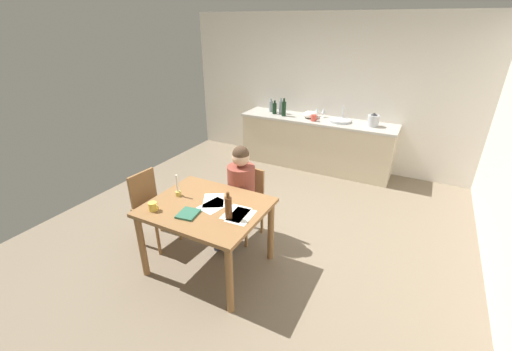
{
  "coord_description": "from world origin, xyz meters",
  "views": [
    {
      "loc": [
        1.66,
        -3.2,
        2.45
      ],
      "look_at": [
        0.08,
        -0.21,
        0.85
      ],
      "focal_mm": 23.05,
      "sensor_mm": 36.0,
      "label": 1
    }
  ],
  "objects_px": {
    "chair_at_table": "(246,199)",
    "sink_unit": "(340,121)",
    "wine_glass_by_kettle": "(317,110)",
    "dining_table": "(207,215)",
    "wine_bottle_on_table": "(228,207)",
    "coffee_mug": "(153,206)",
    "teacup_on_counter": "(314,118)",
    "chair_side_empty": "(152,205)",
    "bottle_vinegar": "(275,108)",
    "bottle_wine_red": "(281,107)",
    "bottle_oil": "(271,106)",
    "wine_glass_near_sink": "(323,111)",
    "book_magazine": "(188,214)",
    "bottle_sauce": "(284,108)",
    "candlestick": "(178,190)",
    "stovetop_kettle": "(373,120)",
    "person_seated": "(238,190)",
    "mixing_bowl": "(310,115)"
  },
  "relations": [
    {
      "from": "dining_table",
      "to": "candlestick",
      "type": "xyz_separation_m",
      "value": [
        -0.38,
        0.03,
        0.18
      ]
    },
    {
      "from": "mixing_bowl",
      "to": "wine_glass_by_kettle",
      "type": "relative_size",
      "value": 1.71
    },
    {
      "from": "sink_unit",
      "to": "bottle_vinegar",
      "type": "xyz_separation_m",
      "value": [
        -1.21,
        -0.03,
        0.08
      ]
    },
    {
      "from": "wine_bottle_on_table",
      "to": "sink_unit",
      "type": "height_order",
      "value": "sink_unit"
    },
    {
      "from": "dining_table",
      "to": "book_magazine",
      "type": "xyz_separation_m",
      "value": [
        -0.05,
        -0.22,
        0.12
      ]
    },
    {
      "from": "wine_bottle_on_table",
      "to": "bottle_wine_red",
      "type": "height_order",
      "value": "bottle_wine_red"
    },
    {
      "from": "bottle_sauce",
      "to": "mixing_bowl",
      "type": "relative_size",
      "value": 1.19
    },
    {
      "from": "coffee_mug",
      "to": "teacup_on_counter",
      "type": "xyz_separation_m",
      "value": [
        0.51,
        3.31,
        0.15
      ]
    },
    {
      "from": "bottle_sauce",
      "to": "teacup_on_counter",
      "type": "xyz_separation_m",
      "value": [
        0.58,
        -0.07,
        -0.08
      ]
    },
    {
      "from": "dining_table",
      "to": "wine_bottle_on_table",
      "type": "bearing_deg",
      "value": -14.86
    },
    {
      "from": "candlestick",
      "to": "teacup_on_counter",
      "type": "xyz_separation_m",
      "value": [
        0.48,
        2.96,
        0.12
      ]
    },
    {
      "from": "chair_side_empty",
      "to": "stovetop_kettle",
      "type": "distance_m",
      "value": 3.64
    },
    {
      "from": "wine_bottle_on_table",
      "to": "wine_glass_by_kettle",
      "type": "distance_m",
      "value": 3.39
    },
    {
      "from": "wine_bottle_on_table",
      "to": "bottle_oil",
      "type": "bearing_deg",
      "value": 108.89
    },
    {
      "from": "bottle_wine_red",
      "to": "bottle_sauce",
      "type": "relative_size",
      "value": 0.91
    },
    {
      "from": "dining_table",
      "to": "chair_side_empty",
      "type": "bearing_deg",
      "value": 174.67
    },
    {
      "from": "bottle_vinegar",
      "to": "bottle_wine_red",
      "type": "xyz_separation_m",
      "value": [
        0.09,
        0.08,
        0.02
      ]
    },
    {
      "from": "sink_unit",
      "to": "wine_glass_by_kettle",
      "type": "bearing_deg",
      "value": 162.54
    },
    {
      "from": "bottle_sauce",
      "to": "chair_side_empty",
      "type": "bearing_deg",
      "value": -97.0
    },
    {
      "from": "chair_side_empty",
      "to": "wine_bottle_on_table",
      "type": "height_order",
      "value": "wine_bottle_on_table"
    },
    {
      "from": "chair_at_table",
      "to": "wine_glass_near_sink",
      "type": "xyz_separation_m",
      "value": [
        0.13,
        2.57,
        0.53
      ]
    },
    {
      "from": "book_magazine",
      "to": "wine_bottle_on_table",
      "type": "distance_m",
      "value": 0.41
    },
    {
      "from": "sink_unit",
      "to": "bottle_wine_red",
      "type": "xyz_separation_m",
      "value": [
        -1.11,
        0.05,
        0.1
      ]
    },
    {
      "from": "book_magazine",
      "to": "bottle_vinegar",
      "type": "height_order",
      "value": "bottle_vinegar"
    },
    {
      "from": "dining_table",
      "to": "bottle_sauce",
      "type": "bearing_deg",
      "value": 98.93
    },
    {
      "from": "sink_unit",
      "to": "wine_glass_near_sink",
      "type": "height_order",
      "value": "sink_unit"
    },
    {
      "from": "candlestick",
      "to": "bottle_sauce",
      "type": "distance_m",
      "value": 3.04
    },
    {
      "from": "book_magazine",
      "to": "bottle_oil",
      "type": "bearing_deg",
      "value": 93.48
    },
    {
      "from": "person_seated",
      "to": "wine_bottle_on_table",
      "type": "distance_m",
      "value": 0.76
    },
    {
      "from": "coffee_mug",
      "to": "stovetop_kettle",
      "type": "relative_size",
      "value": 0.54
    },
    {
      "from": "sink_unit",
      "to": "wine_bottle_on_table",
      "type": "bearing_deg",
      "value": -93.45
    },
    {
      "from": "dining_table",
      "to": "bottle_vinegar",
      "type": "xyz_separation_m",
      "value": [
        -0.69,
        3.12,
        0.35
      ]
    },
    {
      "from": "chair_at_table",
      "to": "bottle_sauce",
      "type": "height_order",
      "value": "bottle_sauce"
    },
    {
      "from": "chair_at_table",
      "to": "sink_unit",
      "type": "height_order",
      "value": "sink_unit"
    },
    {
      "from": "chair_at_table",
      "to": "bottle_vinegar",
      "type": "xyz_separation_m",
      "value": [
        -0.73,
        2.39,
        0.52
      ]
    },
    {
      "from": "coffee_mug",
      "to": "sink_unit",
      "type": "height_order",
      "value": "sink_unit"
    },
    {
      "from": "dining_table",
      "to": "candlestick",
      "type": "distance_m",
      "value": 0.42
    },
    {
      "from": "dining_table",
      "to": "mixing_bowl",
      "type": "relative_size",
      "value": 4.46
    },
    {
      "from": "teacup_on_counter",
      "to": "sink_unit",
      "type": "bearing_deg",
      "value": 20.39
    },
    {
      "from": "chair_at_table",
      "to": "book_magazine",
      "type": "xyz_separation_m",
      "value": [
        -0.09,
        -0.95,
        0.29
      ]
    },
    {
      "from": "book_magazine",
      "to": "wine_glass_near_sink",
      "type": "distance_m",
      "value": 3.53
    },
    {
      "from": "chair_side_empty",
      "to": "candlestick",
      "type": "xyz_separation_m",
      "value": [
        0.47,
        -0.05,
        0.33
      ]
    },
    {
      "from": "dining_table",
      "to": "teacup_on_counter",
      "type": "xyz_separation_m",
      "value": [
        0.1,
        3.0,
        0.3
      ]
    },
    {
      "from": "chair_side_empty",
      "to": "wine_glass_near_sink",
      "type": "bearing_deg",
      "value": 72.41
    },
    {
      "from": "sink_unit",
      "to": "wine_glass_by_kettle",
      "type": "xyz_separation_m",
      "value": [
        -0.46,
        0.15,
        0.09
      ]
    },
    {
      "from": "dining_table",
      "to": "wine_glass_near_sink",
      "type": "xyz_separation_m",
      "value": [
        0.17,
        3.3,
        0.35
      ]
    },
    {
      "from": "bottle_sauce",
      "to": "wine_glass_by_kettle",
      "type": "height_order",
      "value": "bottle_sauce"
    },
    {
      "from": "candlestick",
      "to": "bottle_sauce",
      "type": "relative_size",
      "value": 0.78
    },
    {
      "from": "candlestick",
      "to": "wine_glass_by_kettle",
      "type": "bearing_deg",
      "value": 82.41
    },
    {
      "from": "chair_at_table",
      "to": "bottle_sauce",
      "type": "xyz_separation_m",
      "value": [
        -0.52,
        2.33,
        0.55
      ]
    }
  ]
}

